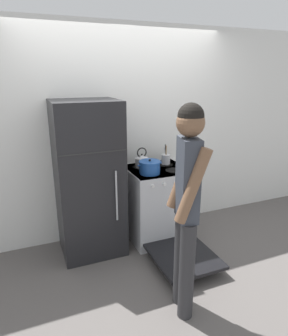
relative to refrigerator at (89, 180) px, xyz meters
name	(u,v)px	position (x,y,z in m)	size (l,w,h in m)	color
ground_plane	(126,228)	(0.53, 0.31, -0.86)	(14.00, 14.00, 0.00)	#5B5654
wall_back	(123,134)	(0.53, 0.34, 0.41)	(10.00, 0.06, 2.55)	silver
refrigerator	(89,180)	(0.00, 0.00, 0.00)	(0.69, 0.64, 1.73)	black
stove_range	(158,204)	(0.83, -0.06, -0.42)	(0.71, 1.38, 0.90)	silver
dutch_oven_pot	(150,167)	(0.67, -0.15, 0.11)	(0.29, 0.25, 0.17)	#1E4C9E
tea_kettle	(142,161)	(0.68, 0.11, 0.11)	(0.20, 0.16, 0.24)	silver
utensil_jar	(166,159)	(1.00, 0.12, 0.10)	(0.11, 0.11, 0.25)	#B7BABF
person	(187,202)	(0.51, -1.24, 0.16)	(0.34, 0.41, 1.79)	#2D2D30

